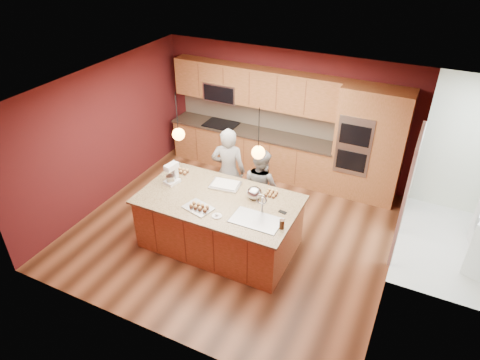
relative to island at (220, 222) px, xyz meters
The scene contains 24 objects.
floor 0.67m from the island, 86.43° to the left, with size 5.50×5.50×0.00m, color #442615.
ceiling 2.25m from the island, 86.43° to the left, with size 5.50×5.50×0.00m, color white.
wall_back 3.08m from the island, 89.45° to the left, with size 5.50×5.50×0.00m, color #4F1619.
wall_front 2.22m from the island, 89.21° to the right, with size 5.50×5.50×0.00m, color #4F1619.
wall_left 2.89m from the island, behind, with size 5.00×5.00×0.00m, color #4F1619.
wall_right 2.94m from the island, ahead, with size 5.00×5.00×0.00m, color #4F1619.
cabinet_run 2.82m from the island, 103.56° to the left, with size 3.74×0.64×2.30m.
oven_column 3.31m from the island, 54.73° to the left, with size 1.30×0.62×2.30m.
doorway_trim 3.08m from the island, 24.46° to the left, with size 0.08×1.11×2.20m, color silver, non-canonical shape.
pendant_left 1.66m from the island, behind, with size 0.20×0.20×0.80m.
pendant_right 1.65m from the island, ahead, with size 0.20×0.20×0.80m.
island is the anchor object (origin of this frame).
person_left 1.12m from the island, 109.04° to the left, with size 0.64×0.42×1.75m, color black.
person_right 1.07m from the island, 72.48° to the left, with size 0.72×0.56×1.47m, color gray.
stand_mixer 1.16m from the island, behind, with size 0.24×0.30×0.37m.
sheet_cake 0.64m from the island, 103.61° to the left, with size 0.54×0.43×0.05m.
cooling_rack 0.64m from the island, 115.45° to the right, with size 0.45×0.32×0.02m, color #9FA1A5.
mixing_bowl 0.82m from the island, 28.90° to the left, with size 0.25×0.25×0.22m, color #ACAEB3.
plate 0.68m from the island, 66.40° to the right, with size 0.16×0.16×0.01m, color silver.
tumbler 1.35m from the island, 12.60° to the right, with size 0.08×0.08×0.15m, color #3B1F0D.
phone 1.18m from the island, ahead, with size 0.13×0.07×0.01m, color black.
cupcakes_left 1.21m from the island, 156.08° to the left, with size 0.24×0.16×0.07m, color tan, non-canonical shape.
cupcakes_rack 0.68m from the island, 111.34° to the right, with size 0.33×0.16×0.07m, color tan, non-canonical shape.
cupcakes_right 1.01m from the island, 34.02° to the left, with size 0.21×0.21×0.06m, color tan, non-canonical shape.
Camera 1 is at (2.80, -5.51, 4.98)m, focal length 32.00 mm.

